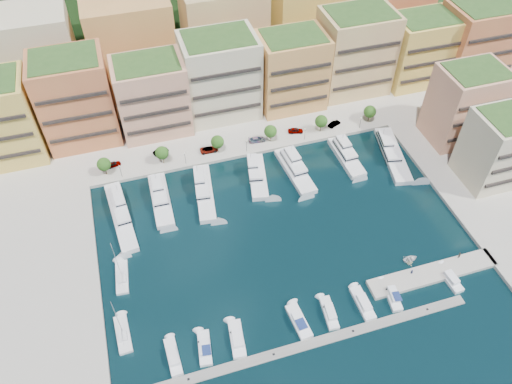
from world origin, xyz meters
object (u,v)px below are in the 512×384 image
at_px(lamppost_2, 246,144).
at_px(yacht_3, 257,174).
at_px(tree_5, 370,112).
at_px(person_0, 412,272).
at_px(car_2, 209,149).
at_px(yacht_2, 204,190).
at_px(sailboat_0, 123,335).
at_px(yacht_0, 120,213).
at_px(yacht_6, 392,152).
at_px(person_1, 459,255).
at_px(car_0, 113,164).
at_px(yacht_5, 346,154).
at_px(tree_0, 104,164).
at_px(cruiser_6, 363,303).
at_px(cruiser_2, 237,339).
at_px(tree_2, 217,142).
at_px(tree_4, 321,121).
at_px(lamppost_3, 305,132).
at_px(cruiser_1, 205,348).
at_px(sailboat_1, 122,278).
at_px(car_3, 257,140).
at_px(car_4, 296,130).
at_px(car_5, 334,124).
at_px(cruiser_7, 392,295).
at_px(yacht_1, 160,197).
at_px(yacht_4, 294,168).
at_px(lamppost_1, 185,156).
at_px(cruiser_5, 329,313).
at_px(tree_1, 162,153).
at_px(cruiser_9, 450,279).
at_px(tender_1, 410,263).
at_px(tender_2, 410,259).
at_px(tree_3, 270,131).
at_px(cruiser_4, 299,322).
at_px(car_1, 161,151).
at_px(cruiser_0, 173,357).
at_px(lamppost_0, 120,169).
at_px(lamppost_4, 361,121).

relative_size(lamppost_2, yacht_3, 0.24).
height_order(tree_5, person_0, tree_5).
xyz_separation_m(tree_5, car_2, (-50.44, 0.85, -3.01)).
xyz_separation_m(yacht_2, sailboat_0, (-25.93, -35.97, -0.90)).
xyz_separation_m(yacht_0, yacht_6, (78.28, 0.53, -0.00)).
bearing_deg(person_1, car_0, -35.27).
bearing_deg(yacht_5, person_0, -92.92).
height_order(tree_0, yacht_0, tree_0).
bearing_deg(cruiser_6, cruiser_2, 180.00).
bearing_deg(tree_2, tree_4, 0.00).
height_order(lamppost_3, cruiser_1, lamppost_3).
distance_m(sailboat_1, car_3, 57.08).
bearing_deg(car_4, yacht_3, 144.13).
distance_m(car_5, person_1, 55.33).
height_order(tree_4, cruiser_6, tree_4).
relative_size(tree_2, cruiser_7, 0.67).
bearing_deg(cruiser_6, person_1, 9.61).
xyz_separation_m(yacht_1, yacht_4, (37.98, 0.05, -0.00)).
relative_size(lamppost_1, cruiser_5, 0.51).
bearing_deg(tree_2, tree_1, 180.00).
height_order(yacht_0, car_4, yacht_0).
bearing_deg(lamppost_1, cruiser_9, -47.53).
relative_size(yacht_3, tender_1, 10.26).
distance_m(tree_2, cruiser_7, 63.82).
distance_m(cruiser_7, tender_2, 12.02).
height_order(cruiser_9, tender_1, cruiser_9).
bearing_deg(tree_3, car_0, 176.56).
xyz_separation_m(cruiser_1, tender_1, (51.83, 6.85, -0.12)).
height_order(yacht_4, sailboat_0, sailboat_0).
bearing_deg(car_2, person_1, -137.60).
height_order(cruiser_4, tender_1, cruiser_4).
distance_m(cruiser_1, person_1, 63.55).
xyz_separation_m(car_1, person_0, (48.89, -58.59, 0.03)).
distance_m(cruiser_0, cruiser_5, 34.77).
distance_m(tree_1, tree_4, 48.00).
bearing_deg(car_2, cruiser_7, -153.50).
relative_size(yacht_4, car_5, 4.42).
height_order(yacht_6, cruiser_2, yacht_6).
bearing_deg(person_1, lamppost_0, -33.37).
relative_size(tree_2, yacht_0, 0.23).
bearing_deg(tree_1, cruiser_4, -71.36).
height_order(yacht_3, tender_1, yacht_3).
bearing_deg(tree_2, lamppost_2, -16.04).
relative_size(tree_0, tree_1, 1.00).
xyz_separation_m(lamppost_4, yacht_0, (-74.02, -13.33, -2.62)).
distance_m(yacht_0, yacht_3, 38.20).
bearing_deg(lamppost_1, car_3, 8.43).
bearing_deg(car_5, car_3, 66.88).
bearing_deg(car_3, person_1, -144.40).
distance_m(lamppost_2, car_2, 11.10).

